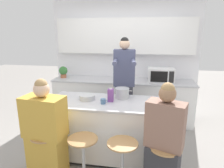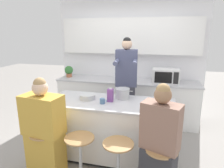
{
  "view_description": "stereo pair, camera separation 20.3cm",
  "coord_description": "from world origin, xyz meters",
  "px_view_note": "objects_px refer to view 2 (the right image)",
  "views": [
    {
      "loc": [
        0.49,
        -2.76,
        1.9
      ],
      "look_at": [
        0.0,
        0.08,
        1.15
      ],
      "focal_mm": 32.0,
      "sensor_mm": 36.0,
      "label": 1
    },
    {
      "loc": [
        0.68,
        -2.71,
        1.9
      ],
      "look_at": [
        0.0,
        0.08,
        1.15
      ],
      "focal_mm": 32.0,
      "sensor_mm": 36.0,
      "label": 2
    }
  ],
  "objects_px": {
    "person_seated_near": "(159,148)",
    "coffee_cup_near": "(102,101)",
    "kitchen_island": "(111,129)",
    "microwave": "(166,76)",
    "fruit_bowl": "(88,97)",
    "potted_plant": "(69,71)",
    "bar_stool_leftmost": "(46,151)",
    "juice_carton": "(110,95)",
    "person_cooking": "(126,90)",
    "person_wrapped_blanket": "(44,132)",
    "bar_stool_center_right": "(118,163)",
    "bar_stool_center_left": "(80,157)",
    "cooking_pot": "(122,93)"
  },
  "relations": [
    {
      "from": "bar_stool_leftmost",
      "to": "microwave",
      "type": "height_order",
      "value": "microwave"
    },
    {
      "from": "kitchen_island",
      "to": "bar_stool_leftmost",
      "type": "distance_m",
      "value": 0.98
    },
    {
      "from": "person_cooking",
      "to": "cooking_pot",
      "type": "bearing_deg",
      "value": -92.95
    },
    {
      "from": "juice_carton",
      "to": "bar_stool_leftmost",
      "type": "bearing_deg",
      "value": -140.01
    },
    {
      "from": "person_cooking",
      "to": "person_wrapped_blanket",
      "type": "distance_m",
      "value": 1.57
    },
    {
      "from": "coffee_cup_near",
      "to": "bar_stool_center_right",
      "type": "bearing_deg",
      "value": -56.54
    },
    {
      "from": "person_cooking",
      "to": "person_seated_near",
      "type": "height_order",
      "value": "person_cooking"
    },
    {
      "from": "cooking_pot",
      "to": "microwave",
      "type": "relative_size",
      "value": 0.59
    },
    {
      "from": "person_cooking",
      "to": "microwave",
      "type": "relative_size",
      "value": 3.46
    },
    {
      "from": "cooking_pot",
      "to": "potted_plant",
      "type": "height_order",
      "value": "potted_plant"
    },
    {
      "from": "person_wrapped_blanket",
      "to": "coffee_cup_near",
      "type": "bearing_deg",
      "value": 46.55
    },
    {
      "from": "juice_carton",
      "to": "person_cooking",
      "type": "bearing_deg",
      "value": 79.14
    },
    {
      "from": "bar_stool_center_right",
      "to": "person_cooking",
      "type": "distance_m",
      "value": 1.42
    },
    {
      "from": "bar_stool_center_left",
      "to": "juice_carton",
      "type": "distance_m",
      "value": 0.94
    },
    {
      "from": "microwave",
      "to": "person_wrapped_blanket",
      "type": "bearing_deg",
      "value": -127.73
    },
    {
      "from": "kitchen_island",
      "to": "microwave",
      "type": "xyz_separation_m",
      "value": [
        0.8,
        1.35,
        0.59
      ]
    },
    {
      "from": "bar_stool_leftmost",
      "to": "microwave",
      "type": "xyz_separation_m",
      "value": [
        1.55,
        1.97,
        0.71
      ]
    },
    {
      "from": "fruit_bowl",
      "to": "potted_plant",
      "type": "height_order",
      "value": "potted_plant"
    },
    {
      "from": "coffee_cup_near",
      "to": "juice_carton",
      "type": "relative_size",
      "value": 0.52
    },
    {
      "from": "person_seated_near",
      "to": "coffee_cup_near",
      "type": "bearing_deg",
      "value": 167.35
    },
    {
      "from": "bar_stool_center_left",
      "to": "person_cooking",
      "type": "relative_size",
      "value": 0.34
    },
    {
      "from": "person_cooking",
      "to": "juice_carton",
      "type": "xyz_separation_m",
      "value": [
        -0.12,
        -0.65,
        0.09
      ]
    },
    {
      "from": "bar_stool_center_right",
      "to": "person_wrapped_blanket",
      "type": "bearing_deg",
      "value": 179.91
    },
    {
      "from": "person_seated_near",
      "to": "juice_carton",
      "type": "relative_size",
      "value": 6.7
    },
    {
      "from": "potted_plant",
      "to": "bar_stool_center_left",
      "type": "bearing_deg",
      "value": -61.7
    },
    {
      "from": "bar_stool_center_right",
      "to": "cooking_pot",
      "type": "height_order",
      "value": "cooking_pot"
    },
    {
      "from": "bar_stool_center_left",
      "to": "cooking_pot",
      "type": "height_order",
      "value": "cooking_pot"
    },
    {
      "from": "bar_stool_leftmost",
      "to": "juice_carton",
      "type": "distance_m",
      "value": 1.17
    },
    {
      "from": "potted_plant",
      "to": "fruit_bowl",
      "type": "bearing_deg",
      "value": -54.91
    },
    {
      "from": "person_seated_near",
      "to": "bar_stool_leftmost",
      "type": "bearing_deg",
      "value": -160.88
    },
    {
      "from": "fruit_bowl",
      "to": "microwave",
      "type": "relative_size",
      "value": 0.46
    },
    {
      "from": "potted_plant",
      "to": "person_cooking",
      "type": "bearing_deg",
      "value": -27.11
    },
    {
      "from": "bar_stool_leftmost",
      "to": "person_seated_near",
      "type": "height_order",
      "value": "person_seated_near"
    },
    {
      "from": "person_wrapped_blanket",
      "to": "juice_carton",
      "type": "height_order",
      "value": "person_wrapped_blanket"
    },
    {
      "from": "person_seated_near",
      "to": "juice_carton",
      "type": "distance_m",
      "value": 1.04
    },
    {
      "from": "person_wrapped_blanket",
      "to": "coffee_cup_near",
      "type": "relative_size",
      "value": 12.77
    },
    {
      "from": "kitchen_island",
      "to": "person_seated_near",
      "type": "bearing_deg",
      "value": -40.98
    },
    {
      "from": "cooking_pot",
      "to": "bar_stool_center_left",
      "type": "bearing_deg",
      "value": -115.59
    },
    {
      "from": "bar_stool_leftmost",
      "to": "person_wrapped_blanket",
      "type": "distance_m",
      "value": 0.29
    },
    {
      "from": "cooking_pot",
      "to": "potted_plant",
      "type": "distance_m",
      "value": 1.91
    },
    {
      "from": "bar_stool_center_left",
      "to": "fruit_bowl",
      "type": "relative_size",
      "value": 2.59
    },
    {
      "from": "bar_stool_leftmost",
      "to": "coffee_cup_near",
      "type": "height_order",
      "value": "coffee_cup_near"
    },
    {
      "from": "bar_stool_leftmost",
      "to": "fruit_bowl",
      "type": "relative_size",
      "value": 2.59
    },
    {
      "from": "coffee_cup_near",
      "to": "microwave",
      "type": "distance_m",
      "value": 1.72
    },
    {
      "from": "bar_stool_leftmost",
      "to": "bar_stool_center_left",
      "type": "bearing_deg",
      "value": -0.51
    },
    {
      "from": "bar_stool_center_left",
      "to": "cooking_pot",
      "type": "bearing_deg",
      "value": 64.41
    },
    {
      "from": "bar_stool_center_right",
      "to": "kitchen_island",
      "type": "bearing_deg",
      "value": 111.55
    },
    {
      "from": "coffee_cup_near",
      "to": "fruit_bowl",
      "type": "bearing_deg",
      "value": 153.56
    },
    {
      "from": "kitchen_island",
      "to": "person_seated_near",
      "type": "xyz_separation_m",
      "value": [
        0.73,
        -0.63,
        0.17
      ]
    },
    {
      "from": "fruit_bowl",
      "to": "coffee_cup_near",
      "type": "xyz_separation_m",
      "value": [
        0.28,
        -0.14,
        -0.0
      ]
    }
  ]
}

